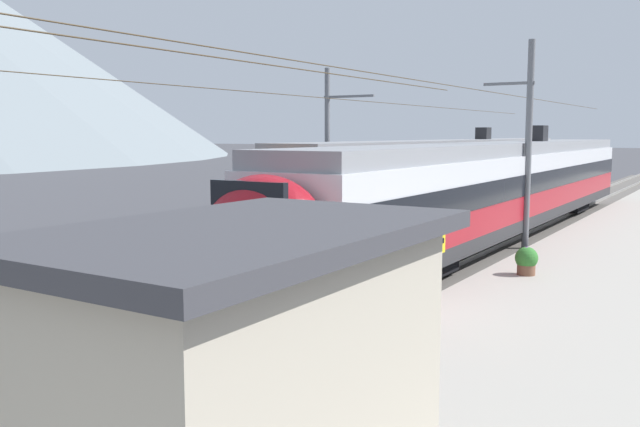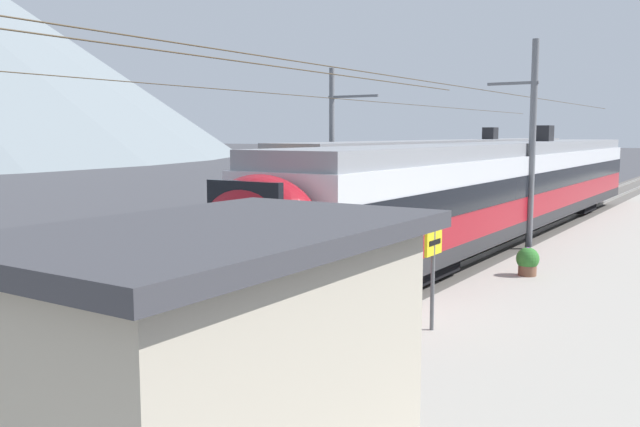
% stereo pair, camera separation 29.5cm
% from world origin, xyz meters
% --- Properties ---
extents(ground_plane, '(400.00, 400.00, 0.00)m').
position_xyz_m(ground_plane, '(0.00, 0.00, 0.00)').
color(ground_plane, '#424247').
extents(platform_slab, '(120.00, 6.25, 0.35)m').
position_xyz_m(platform_slab, '(0.00, -3.94, 0.17)').
color(platform_slab, '#A39E93').
rests_on(platform_slab, ground).
extents(track_near, '(120.00, 3.00, 0.28)m').
position_xyz_m(track_near, '(0.00, 1.06, 0.07)').
color(track_near, '#5B5651').
rests_on(track_near, ground).
extents(track_far, '(120.00, 3.00, 0.28)m').
position_xyz_m(track_far, '(0.00, 6.51, 0.07)').
color(track_far, '#5B5651').
rests_on(track_far, ground).
extents(train_near_platform, '(32.13, 2.98, 4.27)m').
position_xyz_m(train_near_platform, '(13.03, 1.06, 2.23)').
color(train_near_platform, '#2D2D30').
rests_on(train_near_platform, track_near).
extents(train_far_track, '(33.43, 2.88, 4.27)m').
position_xyz_m(train_far_track, '(21.48, 6.51, 2.23)').
color(train_far_track, '#2D2D30').
rests_on(train_far_track, track_far).
extents(catenary_mast_mid, '(41.68, 1.81, 7.42)m').
position_xyz_m(catenary_mast_mid, '(11.15, -0.34, 3.90)').
color(catenary_mast_mid, slate).
rests_on(catenary_mast_mid, ground).
extents(catenary_mast_far_side, '(41.68, 2.42, 7.01)m').
position_xyz_m(catenary_mast_far_side, '(12.45, 8.46, 3.73)').
color(catenary_mast_far_side, slate).
rests_on(catenary_mast_far_side, ground).
extents(platform_sign, '(0.70, 0.08, 2.00)m').
position_xyz_m(platform_sign, '(-0.71, -1.96, 1.82)').
color(platform_sign, '#59595B').
rests_on(platform_sign, platform_slab).
extents(passenger_walking, '(0.53, 0.22, 1.69)m').
position_xyz_m(passenger_walking, '(-6.09, -2.70, 1.29)').
color(passenger_walking, '#383842').
rests_on(passenger_walking, platform_slab).
extents(handbag_beside_passenger, '(0.32, 0.18, 0.43)m').
position_xyz_m(handbag_beside_passenger, '(-5.32, -2.81, 0.50)').
color(handbag_beside_passenger, maroon).
rests_on(handbag_beside_passenger, platform_slab).
extents(potted_plant_platform_edge, '(0.62, 0.62, 0.77)m').
position_xyz_m(potted_plant_platform_edge, '(5.48, -2.04, 0.77)').
color(potted_plant_platform_edge, brown).
rests_on(potted_plant_platform_edge, platform_slab).
extents(platform_shelter, '(3.97, 2.46, 3.11)m').
position_xyz_m(platform_shelter, '(-8.65, -3.51, 1.93)').
color(platform_shelter, '#B7AD99').
rests_on(platform_shelter, platform_slab).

